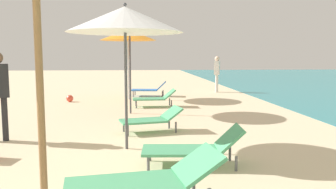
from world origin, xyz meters
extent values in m
cylinder|color=olive|center=(0.25, 3.69, 1.09)|extent=(0.05, 0.05, 2.17)
cube|color=#4CA572|center=(0.73, 4.77, 0.30)|extent=(1.26, 0.79, 0.04)
cube|color=#4CA572|center=(1.52, 4.89, 0.46)|extent=(0.53, 0.68, 0.31)
cylinder|color=#59595E|center=(1.52, 5.15, 0.14)|extent=(0.04, 0.04, 0.28)
cylinder|color=#4C4C51|center=(0.68, 7.25, 1.00)|extent=(0.05, 0.05, 1.99)
cone|color=white|center=(0.68, 7.25, 2.21)|extent=(1.96, 1.96, 0.43)
sphere|color=#4C4C51|center=(0.68, 7.25, 2.45)|extent=(0.06, 0.06, 0.06)
cube|color=#4CA572|center=(0.97, 8.50, 0.25)|extent=(1.04, 0.76, 0.04)
cube|color=#4CA572|center=(1.58, 8.64, 0.39)|extent=(0.47, 0.62, 0.26)
cylinder|color=#59595E|center=(0.66, 8.19, 0.12)|extent=(0.04, 0.04, 0.23)
cylinder|color=#59595E|center=(0.56, 8.63, 0.12)|extent=(0.04, 0.04, 0.23)
cylinder|color=#59595E|center=(1.65, 8.42, 0.12)|extent=(0.04, 0.04, 0.23)
cylinder|color=#59595E|center=(1.55, 8.87, 0.12)|extent=(0.04, 0.04, 0.23)
cube|color=#4CA572|center=(1.49, 6.24, 0.23)|extent=(1.14, 0.66, 0.04)
cube|color=#4CA572|center=(2.21, 6.19, 0.41)|extent=(0.41, 0.61, 0.35)
cylinder|color=#59595E|center=(1.02, 6.04, 0.11)|extent=(0.04, 0.04, 0.21)
cylinder|color=#59595E|center=(1.06, 6.52, 0.11)|extent=(0.04, 0.04, 0.21)
cylinder|color=#59595E|center=(2.25, 5.95, 0.11)|extent=(0.04, 0.04, 0.21)
cylinder|color=#59595E|center=(2.28, 6.43, 0.11)|extent=(0.04, 0.04, 0.21)
cylinder|color=#4C4C51|center=(0.64, 10.98, 1.13)|extent=(0.05, 0.05, 2.26)
cone|color=#E54C38|center=(0.64, 10.98, 2.43)|extent=(1.91, 1.91, 0.34)
sphere|color=#4C4C51|center=(0.64, 10.98, 2.63)|extent=(0.06, 0.06, 0.06)
cube|color=#4CA572|center=(1.18, 12.16, 0.26)|extent=(1.02, 0.60, 0.04)
cube|color=#4CA572|center=(1.84, 12.19, 0.41)|extent=(0.38, 0.57, 0.30)
cylinder|color=#59595E|center=(0.79, 11.91, 0.12)|extent=(0.04, 0.04, 0.24)
cylinder|color=#59595E|center=(0.77, 12.37, 0.12)|extent=(0.04, 0.04, 0.24)
cylinder|color=#59595E|center=(1.88, 11.96, 0.12)|extent=(0.04, 0.04, 0.24)
cylinder|color=#59595E|center=(1.86, 12.42, 0.12)|extent=(0.04, 0.04, 0.24)
cylinder|color=silver|center=(0.49, 14.17, 1.08)|extent=(0.05, 0.05, 2.16)
cone|color=orange|center=(0.49, 14.17, 2.36)|extent=(2.05, 2.05, 0.39)
sphere|color=silver|center=(0.49, 14.17, 2.58)|extent=(0.06, 0.06, 0.06)
cube|color=blue|center=(1.08, 15.11, 0.25)|extent=(1.11, 0.72, 0.04)
cube|color=blue|center=(1.76, 15.02, 0.42)|extent=(0.42, 0.63, 0.34)
cylinder|color=#59595E|center=(0.64, 14.92, 0.11)|extent=(0.04, 0.04, 0.23)
cylinder|color=#59595E|center=(0.70, 15.40, 0.11)|extent=(0.04, 0.04, 0.23)
cylinder|color=#59595E|center=(1.77, 14.77, 0.11)|extent=(0.04, 0.04, 0.23)
cylinder|color=#59595E|center=(1.84, 15.25, 0.11)|extent=(0.04, 0.04, 0.23)
cylinder|color=silver|center=(4.32, 16.45, 0.39)|extent=(0.11, 0.11, 0.78)
cylinder|color=silver|center=(4.26, 16.29, 0.39)|extent=(0.11, 0.11, 0.78)
cube|color=silver|center=(4.29, 16.37, 1.08)|extent=(0.33, 0.41, 0.59)
sphere|color=beige|center=(4.29, 16.37, 1.48)|extent=(0.21, 0.21, 0.21)
cylinder|color=#262628|center=(-1.64, 8.01, 0.42)|extent=(0.11, 0.11, 0.83)
sphere|color=#E54C38|center=(-1.54, 13.58, 0.12)|extent=(0.24, 0.24, 0.24)
camera|label=1|loc=(0.92, 1.33, 1.61)|focal=37.11mm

